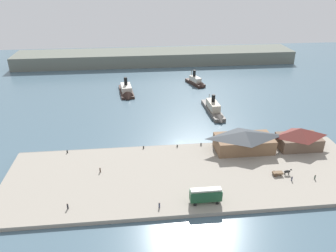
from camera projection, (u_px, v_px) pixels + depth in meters
The scene contains 20 objects.
ground_plane at pixel (179, 142), 119.73m from camera, with size 320.00×320.00×0.00m, color #476070.
quay_promenade at pixel (188, 175), 99.81m from camera, with size 110.00×36.00×1.20m, color gray.
seawall_edge at pixel (180, 146), 116.30m from camera, with size 110.00×0.80×1.00m, color slate.
ferry_shed_customs_shed at pixel (244, 140), 111.05m from camera, with size 19.63×10.32×7.06m.
ferry_shed_central_terminal at pixel (299, 138), 112.40m from camera, with size 14.37×8.90×7.42m.
street_tram at pixel (206, 195), 86.39m from camera, with size 8.44×2.63×4.38m.
horse_cart at pixel (281, 172), 98.58m from camera, with size 5.84×1.58×1.87m.
pedestrian_near_cart at pixel (159, 205), 85.29m from camera, with size 0.42×0.42×1.71m.
pedestrian_at_waters_edge at pixel (100, 170), 100.08m from camera, with size 0.41×0.41×1.64m.
pedestrian_near_east_shed at pixel (68, 206), 84.90m from camera, with size 0.43×0.43×1.72m.
pedestrian_near_west_shed at pixel (292, 179), 96.10m from camera, with size 0.38×0.38×1.53m.
pedestrian_walking_west at pixel (315, 177), 96.74m from camera, with size 0.39×0.39×1.57m.
mooring_post_center_east at pixel (201, 144), 115.28m from camera, with size 0.44×0.44×0.90m, color black.
mooring_post_west at pixel (177, 146), 114.21m from camera, with size 0.44×0.44×0.90m, color black.
mooring_post_east at pixel (67, 152), 110.54m from camera, with size 0.44×0.44×0.90m, color black.
mooring_post_center_west at pixel (144, 147), 113.30m from camera, with size 0.44×0.44×0.90m, color black.
ferry_moored_east at pixel (196, 82), 176.88m from camera, with size 9.52×15.84×8.83m.
ferry_approaching_west at pixel (214, 110), 141.99m from camera, with size 5.93×24.70×9.35m.
ferry_near_quay at pixel (127, 92), 163.73m from camera, with size 8.23×21.42×10.09m.
far_headland at pixel (156, 57), 216.26m from camera, with size 180.00×24.00×8.00m, color #60665B.
Camera 1 is at (-15.00, -103.95, 57.94)m, focal length 35.07 mm.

